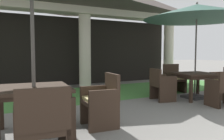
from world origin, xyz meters
name	(u,v)px	position (x,y,z in m)	size (l,w,h in m)	color
background_pavilion	(84,0)	(0.00, 8.00, 3.13)	(9.13, 2.95, 4.02)	beige
lawn_strip	(100,92)	(0.00, 6.62, 0.00)	(10.93, 2.65, 0.01)	#47843D
patio_table_near_foreground	(195,76)	(1.92, 4.59, 0.61)	(1.19, 1.19, 0.70)	#38281E
patio_umbrella_near_foreground	(197,12)	(1.92, 4.59, 2.34)	(2.88, 2.88, 2.62)	#2D2D2D
patio_chair_near_foreground_west	(162,85)	(0.90, 4.78, 0.41)	(0.60, 0.65, 0.85)	#38281E
patio_chair_near_foreground_north	(174,79)	(2.12, 5.61, 0.40)	(0.67, 0.61, 0.89)	#38281E
patio_chair_near_foreground_south	(223,89)	(1.73, 3.57, 0.40)	(0.71, 0.60, 0.84)	#38281E
patio_table_mid_left	(34,93)	(-2.50, 3.73, 0.65)	(1.13, 1.13, 0.74)	#38281E
patio_chair_mid_left_east	(101,102)	(-1.42, 3.62, 0.42)	(0.58, 0.61, 0.90)	#38281E
patio_chair_mid_left_south	(42,129)	(-2.61, 2.65, 0.42)	(0.61, 0.57, 0.91)	#38281E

